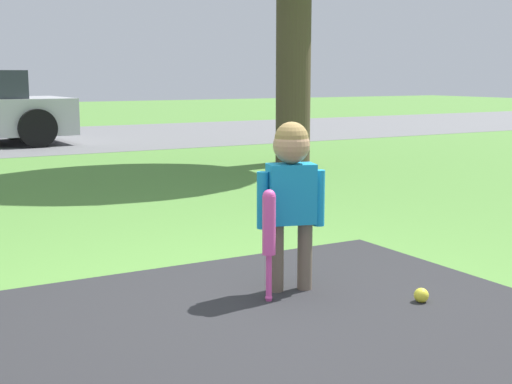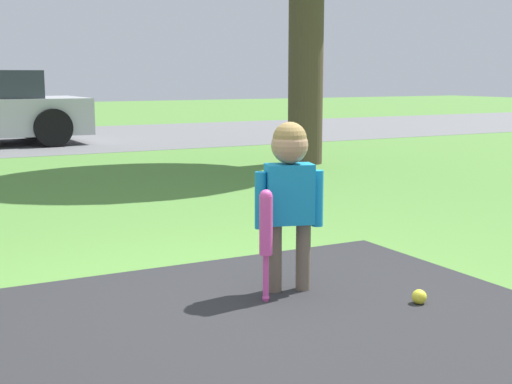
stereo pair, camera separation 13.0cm
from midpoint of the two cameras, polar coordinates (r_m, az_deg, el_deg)
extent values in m
plane|color=#518438|center=(3.77, -3.66, -9.76)|extent=(60.00, 60.00, 0.00)
cylinder|color=#6B5B4C|center=(4.09, 0.72, -5.30)|extent=(0.09, 0.09, 0.40)
cylinder|color=#6B5B4C|center=(4.13, 3.02, -5.16)|extent=(0.09, 0.09, 0.40)
cube|color=#198CC6|center=(4.03, 1.91, -0.14)|extent=(0.30, 0.22, 0.34)
cylinder|color=#198CC6|center=(4.00, -0.39, -0.67)|extent=(0.07, 0.07, 0.32)
cylinder|color=#198CC6|center=(4.08, 4.15, -0.49)|extent=(0.07, 0.07, 0.32)
sphere|color=tan|center=(3.99, 1.93, 3.75)|extent=(0.21, 0.21, 0.21)
sphere|color=#997A47|center=(3.99, 1.93, 4.27)|extent=(0.19, 0.19, 0.19)
sphere|color=#E54CA5|center=(3.96, 0.08, -8.46)|extent=(0.04, 0.04, 0.04)
cylinder|color=#E54CA5|center=(3.93, 0.08, -6.90)|extent=(0.03, 0.03, 0.27)
cylinder|color=#E54CA5|center=(3.86, 0.08, -2.68)|extent=(0.07, 0.07, 0.32)
sphere|color=#E54CA5|center=(3.83, 0.08, -0.30)|extent=(0.07, 0.07, 0.07)
sphere|color=yellow|center=(4.02, 12.18, -8.09)|extent=(0.08, 0.08, 0.08)
cylinder|color=black|center=(12.81, -17.37, 4.89)|extent=(0.67, 0.19, 0.66)
cylinder|color=black|center=(14.64, -19.13, 5.30)|extent=(0.67, 0.19, 0.66)
cylinder|color=#4C3D2D|center=(10.04, 2.65, 12.01)|extent=(0.48, 0.48, 3.40)
camera|label=1|loc=(0.06, -90.85, -0.14)|focal=50.00mm
camera|label=2|loc=(0.06, 89.15, 0.14)|focal=50.00mm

